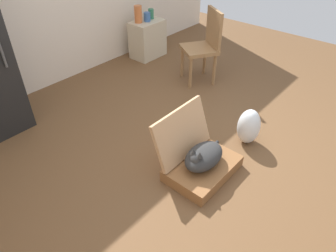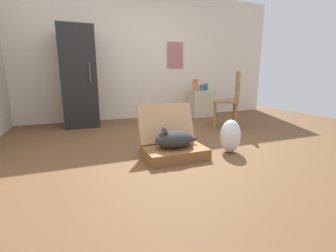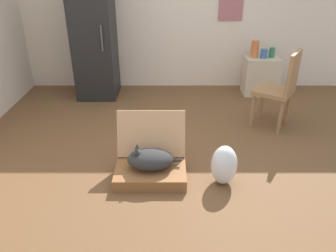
# 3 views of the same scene
# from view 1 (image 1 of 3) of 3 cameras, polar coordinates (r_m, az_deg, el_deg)

# --- Properties ---
(ground_plane) EXTENTS (7.68, 7.68, 0.00)m
(ground_plane) POSITION_cam_1_polar(r_m,az_deg,el_deg) (3.34, 3.83, -2.56)
(ground_plane) COLOR brown
(ground_plane) RESTS_ON ground
(suitcase_base) EXTENTS (0.68, 0.47, 0.12)m
(suitcase_base) POSITION_cam_1_polar(r_m,az_deg,el_deg) (2.94, 6.43, -7.78)
(suitcase_base) COLOR brown
(suitcase_base) RESTS_ON ground
(suitcase_lid) EXTENTS (0.68, 0.19, 0.46)m
(suitcase_lid) POSITION_cam_1_polar(r_m,az_deg,el_deg) (2.86, 2.66, -1.34)
(suitcase_lid) COLOR tan
(suitcase_lid) RESTS_ON suitcase_base
(cat) EXTENTS (0.52, 0.28, 0.24)m
(cat) POSITION_cam_1_polar(r_m,az_deg,el_deg) (2.82, 6.53, -5.60)
(cat) COLOR #2D2D2D
(cat) RESTS_ON suitcase_base
(plastic_bag_white) EXTENTS (0.24, 0.23, 0.40)m
(plastic_bag_white) POSITION_cam_1_polar(r_m,az_deg,el_deg) (3.29, 14.68, -0.10)
(plastic_bag_white) COLOR silver
(plastic_bag_white) RESTS_ON ground
(side_table) EXTENTS (0.53, 0.35, 0.57)m
(side_table) POSITION_cam_1_polar(r_m,az_deg,el_deg) (5.12, -3.78, 15.73)
(side_table) COLOR beige
(side_table) RESTS_ON ground
(vase_tall) EXTENTS (0.12, 0.12, 0.25)m
(vase_tall) POSITION_cam_1_polar(r_m,az_deg,el_deg) (4.94, -5.54, 19.87)
(vase_tall) COLOR #CC6B38
(vase_tall) RESTS_ON side_table
(vase_short) EXTENTS (0.09, 0.09, 0.15)m
(vase_short) POSITION_cam_1_polar(r_m,az_deg,el_deg) (5.12, -3.17, 20.00)
(vase_short) COLOR #2D7051
(vase_short) RESTS_ON side_table
(vase_round) EXTENTS (0.10, 0.10, 0.13)m
(vase_round) POSITION_cam_1_polar(r_m,az_deg,el_deg) (5.00, -3.89, 19.48)
(vase_round) COLOR #38609E
(vase_round) RESTS_ON side_table
(chair) EXTENTS (0.60, 0.60, 0.97)m
(chair) POSITION_cam_1_polar(r_m,az_deg,el_deg) (4.29, 6.76, 14.78)
(chair) COLOR olive
(chair) RESTS_ON ground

